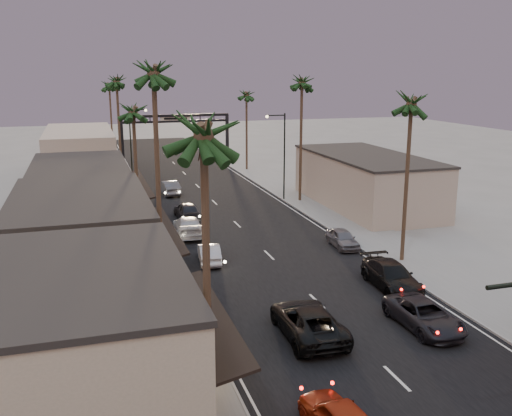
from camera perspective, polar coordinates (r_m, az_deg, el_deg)
ground at (r=52.97m, az=-2.73°, el=-0.84°), size 200.00×200.00×0.00m
road at (r=57.70m, az=-3.95°, el=0.35°), size 14.00×120.00×0.02m
sidewalk_left at (r=63.22m, az=-13.82°, el=1.20°), size 5.00×92.00×0.12m
sidewalk_right at (r=66.86m, az=2.64°, el=2.25°), size 5.00×92.00×0.12m
storefront_near at (r=24.14m, az=-16.87°, el=-12.58°), size 8.00×12.00×5.50m
storefront_mid at (r=37.26m, az=-17.04°, el=-3.26°), size 8.00×14.00×5.50m
storefront_far at (r=52.87m, az=-17.11°, el=1.32°), size 8.00×16.00×5.00m
storefront_dist at (r=75.47m, az=-17.20°, el=5.22°), size 8.00×20.00×6.00m
building_right at (r=57.37m, az=10.93°, el=2.61°), size 8.00×18.00×5.00m
arch at (r=81.11m, az=-8.04°, el=8.03°), size 15.20×0.40×7.27m
streetlight_right at (r=58.63m, az=2.60°, el=5.87°), size 2.13×0.30×9.00m
streetlight_left at (r=68.46m, az=-12.20°, el=6.69°), size 2.13×0.30×9.00m
palm_la at (r=19.25m, az=-5.29°, el=8.43°), size 3.20×3.20×13.20m
palm_lb at (r=32.02m, az=-10.24°, el=13.77°), size 3.20×3.20×15.20m
palm_lc at (r=46.02m, az=-12.22°, el=9.92°), size 3.20×3.20×12.20m
palm_ld at (r=64.90m, az=-13.80°, el=12.52°), size 3.20×3.20×14.20m
palm_ra at (r=39.85m, az=15.32°, el=10.63°), size 3.20×3.20×13.20m
palm_rb at (r=57.76m, az=4.63°, el=12.78°), size 3.20×3.20×14.20m
palm_rc at (r=76.78m, az=-0.96°, el=11.55°), size 3.20×3.20×12.20m
palm_far at (r=87.90m, az=-14.48°, el=12.02°), size 3.20×3.20×13.20m
oncoming_pickup at (r=29.52m, az=5.20°, el=-11.17°), size 2.93×6.02×1.65m
oncoming_silver at (r=40.32m, az=-4.71°, el=-4.52°), size 1.90×4.20×1.34m
oncoming_white at (r=47.02m, az=-6.82°, el=-1.80°), size 2.62×5.51×1.55m
oncoming_dgrey at (r=52.42m, az=-6.94°, el=-0.22°), size 2.02×4.54×1.52m
oncoming_grey_far at (r=62.83m, az=-8.70°, el=2.04°), size 2.12×4.85×1.55m
curbside_near at (r=31.55m, az=16.46°, el=-10.23°), size 2.51×5.24×1.44m
curbside_black at (r=36.45m, az=13.39°, el=-6.63°), size 2.53×5.63×1.60m
curbside_grey at (r=44.10m, az=8.66°, el=-3.03°), size 1.85×4.10×1.37m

